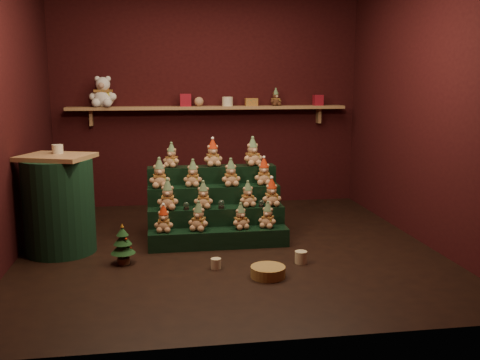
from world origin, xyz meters
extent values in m
plane|color=black|center=(0.00, 0.00, 0.00)|extent=(4.00, 4.00, 0.00)
cube|color=black|center=(0.00, 2.05, 1.40)|extent=(4.00, 0.10, 2.80)
cube|color=black|center=(0.00, -2.05, 1.40)|extent=(4.00, 0.10, 2.80)
cube|color=black|center=(-2.05, 0.00, 1.40)|extent=(0.10, 4.00, 2.80)
cube|color=black|center=(2.05, 0.00, 1.40)|extent=(0.10, 4.00, 2.80)
cube|color=#A68253|center=(0.00, 1.87, 1.30)|extent=(3.60, 0.26, 0.04)
cube|color=#A68253|center=(-1.50, 1.94, 1.18)|extent=(0.04, 0.12, 0.20)
cube|color=#A68253|center=(1.50, 1.94, 1.18)|extent=(0.04, 0.12, 0.20)
cube|color=black|center=(-0.09, 0.01, 0.09)|extent=(1.40, 0.22, 0.18)
cube|color=black|center=(-0.09, 0.23, 0.18)|extent=(1.40, 0.22, 0.36)
cube|color=black|center=(-0.09, 0.45, 0.27)|extent=(1.40, 0.22, 0.54)
cube|color=black|center=(-0.09, 0.67, 0.36)|extent=(1.40, 0.22, 0.72)
cylinder|color=black|center=(-0.40, 0.17, 0.37)|extent=(0.05, 0.05, 0.02)
sphere|color=silver|center=(-0.40, 0.17, 0.41)|extent=(0.06, 0.06, 0.06)
cylinder|color=black|center=(-0.04, 0.17, 0.37)|extent=(0.06, 0.06, 0.02)
sphere|color=silver|center=(-0.04, 0.17, 0.42)|extent=(0.07, 0.07, 0.07)
cylinder|color=black|center=(0.37, 0.17, 0.37)|extent=(0.05, 0.05, 0.02)
sphere|color=silver|center=(0.37, 0.17, 0.41)|extent=(0.06, 0.06, 0.06)
cube|color=#A68253|center=(-1.62, 0.10, 0.93)|extent=(0.76, 0.70, 0.04)
cylinder|color=#10311D|center=(-1.62, 0.10, 0.46)|extent=(0.66, 0.66, 0.91)
cylinder|color=beige|center=(-1.62, 0.20, 1.00)|extent=(0.11, 0.11, 0.08)
cylinder|color=#4C2D1B|center=(-1.00, -0.35, 0.03)|extent=(0.11, 0.11, 0.06)
cone|color=#14381B|center=(-1.00, -0.35, 0.16)|extent=(0.22, 0.22, 0.11)
cone|color=#14381B|center=(-1.00, -0.35, 0.23)|extent=(0.17, 0.17, 0.10)
cone|color=#14381B|center=(-1.00, -0.35, 0.31)|extent=(0.11, 0.11, 0.08)
cone|color=orange|center=(-1.00, -0.35, 0.36)|extent=(0.03, 0.03, 0.03)
cylinder|color=beige|center=(-0.18, -0.60, 0.05)|extent=(0.09, 0.09, 0.09)
cylinder|color=beige|center=(0.60, -0.58, 0.06)|extent=(0.11, 0.11, 0.11)
cylinder|color=#9F7F40|center=(0.23, -0.88, 0.05)|extent=(0.35, 0.35, 0.09)
cube|color=maroon|center=(-0.30, 1.85, 1.40)|extent=(0.14, 0.14, 0.16)
cylinder|color=beige|center=(0.24, 1.85, 1.38)|extent=(0.14, 0.14, 0.12)
cube|color=maroon|center=(1.46, 1.85, 1.39)|extent=(0.12, 0.12, 0.14)
sphere|color=tan|center=(-0.13, 1.85, 1.38)|extent=(0.12, 0.12, 0.12)
cube|color=#D05D1D|center=(0.56, 1.85, 1.37)|extent=(0.16, 0.10, 0.10)
camera|label=1|loc=(-0.65, -5.10, 1.63)|focal=40.00mm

